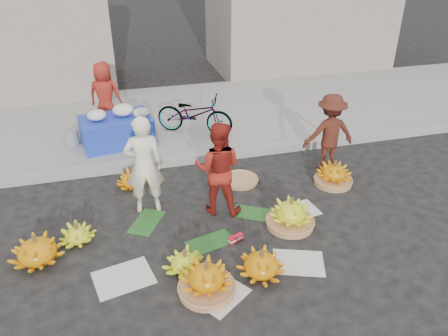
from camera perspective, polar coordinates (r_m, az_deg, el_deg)
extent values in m
plane|color=black|center=(6.26, -1.30, -8.42)|extent=(80.00, 80.00, 0.00)
cube|color=gray|center=(8.05, -5.06, 1.24)|extent=(40.00, 0.25, 0.15)
cube|color=gray|center=(9.94, -7.29, 6.59)|extent=(40.00, 4.00, 0.12)
cylinder|color=#533A21|center=(6.05, -23.56, -8.56)|extent=(0.05, 0.05, 0.12)
cylinder|color=#533A21|center=(5.50, -5.16, -11.17)|extent=(0.05, 0.05, 0.12)
cylinder|color=#A46F45|center=(5.36, -2.26, -15.51)|extent=(0.67, 0.67, 0.09)
cylinder|color=#533A21|center=(5.12, -2.33, -12.69)|extent=(0.05, 0.05, 0.12)
cylinder|color=#533A21|center=(5.42, 4.96, -11.15)|extent=(0.05, 0.05, 0.12)
cylinder|color=#A46F45|center=(6.44, 8.60, -7.09)|extent=(0.68, 0.68, 0.09)
cylinder|color=#533A21|center=(6.23, 8.84, -4.39)|extent=(0.05, 0.05, 0.12)
cylinder|color=#A46F45|center=(7.58, 14.03, -1.70)|extent=(0.62, 0.62, 0.09)
cylinder|color=#533A21|center=(7.42, 14.33, 0.49)|extent=(0.05, 0.05, 0.12)
cylinder|color=#533A21|center=(6.28, -18.80, -7.33)|extent=(0.05, 0.05, 0.12)
cylinder|color=#533A21|center=(7.34, -12.00, -0.56)|extent=(0.05, 0.05, 0.12)
cylinder|color=#A46F45|center=(7.41, 2.14, -1.62)|extent=(0.74, 0.74, 0.07)
cube|color=red|center=(6.06, 1.55, -9.19)|extent=(0.23, 0.15, 0.09)
imported|color=#F3EECC|center=(6.44, -10.41, 0.35)|extent=(0.58, 0.40, 1.54)
imported|color=#A52719|center=(6.34, -0.77, -0.09)|extent=(0.86, 0.77, 1.44)
imported|color=maroon|center=(7.75, 13.60, 4.47)|extent=(0.93, 0.57, 1.39)
cube|color=#1A31AD|center=(8.62, -13.83, 4.77)|extent=(1.42, 1.02, 0.54)
ellipsoid|color=silver|center=(8.44, -16.31, 6.61)|extent=(0.35, 0.35, 0.19)
ellipsoid|color=silver|center=(8.53, -13.06, 7.36)|extent=(0.39, 0.39, 0.21)
ellipsoid|color=silver|center=(8.40, -10.76, 7.09)|extent=(0.30, 0.30, 0.17)
cylinder|color=gray|center=(8.86, -19.26, 3.79)|extent=(0.27, 0.27, 0.30)
imported|color=#A52719|center=(9.29, -15.27, 9.12)|extent=(0.79, 0.65, 1.38)
imported|color=gray|center=(8.80, -3.87, 7.07)|extent=(1.26, 1.63, 0.82)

